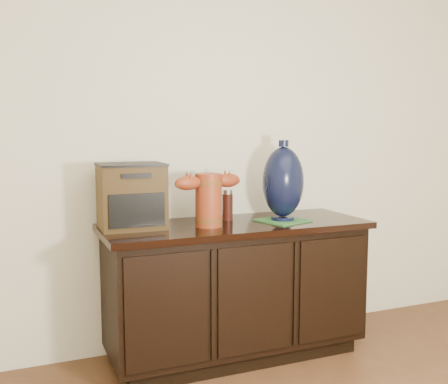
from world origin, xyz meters
name	(u,v)px	position (x,y,z in m)	size (l,w,h in m)	color
sideboard	(236,288)	(0.00, 2.23, 0.39)	(1.46, 0.56, 0.75)	black
terracotta_vessel	(209,197)	(-0.17, 2.18, 0.91)	(0.40, 0.17, 0.28)	#9A3C1C
tv_radio	(132,196)	(-0.56, 2.29, 0.92)	(0.34, 0.28, 0.34)	#39260E
green_mat	(283,220)	(0.27, 2.18, 0.76)	(0.24, 0.24, 0.01)	#306C31
lamp_base	(283,182)	(0.27, 2.18, 0.97)	(0.29, 0.29, 0.44)	black
spray_can	(228,205)	(-0.01, 2.33, 0.84)	(0.06, 0.06, 0.17)	#50180D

